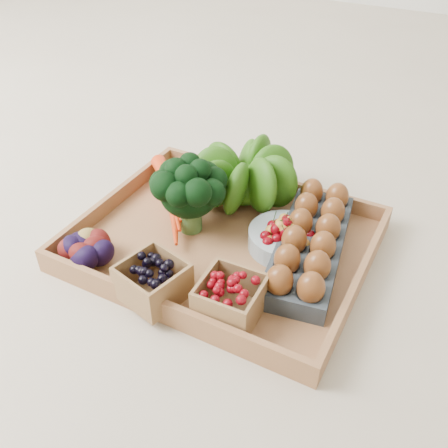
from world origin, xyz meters
The scene contains 10 objects.
ground centered at (0.00, 0.00, 0.00)m, with size 4.00×4.00×0.00m, color beige.
tray centered at (0.00, 0.00, 0.01)m, with size 0.55×0.45×0.01m, color #A57045.
carrots centered at (-0.16, 0.06, 0.04)m, with size 0.23×0.16×0.05m, color red, non-canonical shape.
lettuce centered at (-0.03, 0.15, 0.09)m, with size 0.15×0.15×0.15m, color #22530D.
broccoli centered at (-0.08, 0.01, 0.07)m, with size 0.15×0.15×0.12m, color black, non-canonical shape.
cherry_bowl centered at (0.11, 0.04, 0.03)m, with size 0.14×0.14×0.04m, color #8C9EA5.
egg_carton centered at (0.16, 0.04, 0.03)m, with size 0.12×0.34×0.04m, color #353C44.
potatoes centered at (-0.20, -0.17, 0.05)m, with size 0.13×0.13×0.08m, color #460C0B, non-canonical shape.
punnet_blackberry centered at (-0.04, -0.19, 0.05)m, with size 0.10×0.10×0.07m, color black.
punnet_raspberry centered at (0.10, -0.16, 0.05)m, with size 0.10×0.10×0.07m, color #6A040C.
Camera 1 is at (0.36, -0.67, 0.65)m, focal length 40.00 mm.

